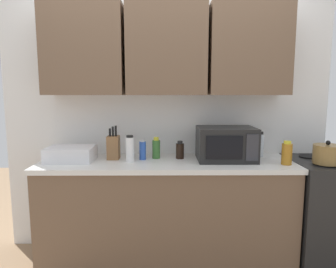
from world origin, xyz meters
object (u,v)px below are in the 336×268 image
kettle (327,154)px  microwave (226,144)px  bottle_clear_tall (260,145)px  bottle_amber_vinegar (287,153)px  bottle_soy_dark (180,150)px  bottle_blue_cleaner (143,150)px  bottle_green_oil (156,149)px  dish_rack (71,154)px  knife_block (113,147)px  stove_range (334,212)px  bottle_white_jar (130,149)px

kettle → microwave: bearing=166.5°
bottle_clear_tall → bottle_amber_vinegar: bottle_clear_tall is taller
bottle_soy_dark → bottle_amber_vinegar: size_ratio=0.81×
bottle_clear_tall → bottle_blue_cleaner: bearing=-173.9°
bottle_green_oil → bottle_blue_cleaner: bearing=-157.0°
dish_rack → knife_block: bearing=11.6°
stove_range → bottle_clear_tall: size_ratio=4.06×
dish_rack → bottle_soy_dark: (0.92, 0.09, 0.01)m
bottle_clear_tall → bottle_green_oil: bearing=-176.1°
bottle_white_jar → knife_block: bearing=143.8°
kettle → bottle_amber_vinegar: 0.31m
knife_block → stove_range: bearing=-2.7°
microwave → bottle_soy_dark: microwave is taller
knife_block → dish_rack: bearing=-168.4°
microwave → knife_block: knife_block is taller
bottle_white_jar → bottle_green_oil: bearing=33.1°
kettle → bottle_blue_cleaner: size_ratio=1.27×
bottle_white_jar → bottle_soy_dark: bearing=17.0°
bottle_blue_cleaner → knife_block: bearing=174.5°
stove_range → bottle_clear_tall: (-0.60, 0.18, 0.56)m
bottle_clear_tall → bottle_white_jar: size_ratio=1.00×
bottle_clear_tall → bottle_white_jar: 1.16m
bottle_green_oil → bottle_soy_dark: bottle_green_oil is taller
microwave → bottle_clear_tall: (0.34, 0.13, -0.03)m
bottle_green_oil → bottle_amber_vinegar: size_ratio=0.97×
bottle_clear_tall → bottle_soy_dark: size_ratio=1.45×
microwave → bottle_blue_cleaner: microwave is taller
stove_range → bottle_amber_vinegar: size_ratio=4.80×
bottle_clear_tall → bottle_soy_dark: bottle_clear_tall is taller
dish_rack → knife_block: 0.35m
dish_rack → bottle_soy_dark: size_ratio=2.46×
kettle → bottle_blue_cleaner: (-1.48, 0.21, -0.01)m
kettle → dish_rack: 2.08m
kettle → bottle_clear_tall: size_ratio=0.96×
microwave → dish_rack: 1.31m
kettle → bottle_green_oil: bearing=169.4°
dish_rack → kettle: bearing=-4.4°
dish_rack → bottle_green_oil: (0.71, 0.10, 0.03)m
bottle_blue_cleaner → microwave: bearing=-1.8°
microwave → bottle_white_jar: microwave is taller
kettle → bottle_green_oil: kettle is taller
dish_rack → bottle_amber_vinegar: (1.76, -0.14, 0.03)m
bottle_blue_cleaner → bottle_green_oil: 0.12m
knife_block → bottle_soy_dark: 0.58m
stove_range → knife_block: 1.98m
microwave → bottle_blue_cleaner: (-0.71, 0.02, -0.06)m
stove_range → knife_block: knife_block is taller
bottle_amber_vinegar → stove_range: bearing=14.2°
dish_rack → bottle_white_jar: bottle_white_jar is taller
kettle → bottle_blue_cleaner: 1.49m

